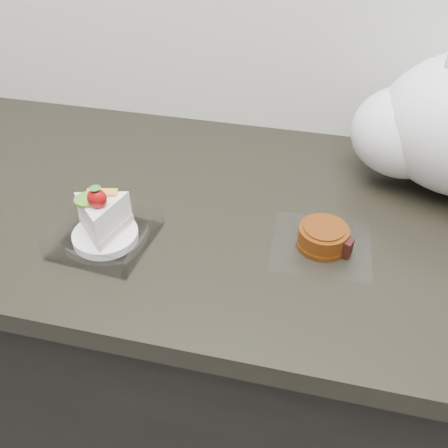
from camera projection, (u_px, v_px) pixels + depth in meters
name	position (u px, v px, depth m)	size (l,w,h in m)	color
counter	(232.00, 358.00, 1.18)	(2.04, 0.64, 0.90)	black
cake_tray	(104.00, 227.00, 0.81)	(0.16, 0.16, 0.11)	white
mooncake_wrap	(324.00, 239.00, 0.81)	(0.17, 0.16, 0.04)	white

